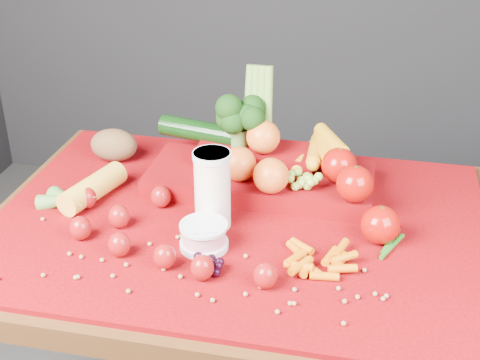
% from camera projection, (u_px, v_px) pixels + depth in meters
% --- Properties ---
extents(table, '(1.10, 0.80, 0.75)m').
position_uv_depth(table, '(238.00, 261.00, 1.49)').
color(table, '#37200C').
rests_on(table, ground).
extents(red_cloth, '(1.05, 0.75, 0.01)m').
position_uv_depth(red_cloth, '(238.00, 222.00, 1.45)').
color(red_cloth, maroon).
rests_on(red_cloth, table).
extents(milk_glass, '(0.08, 0.08, 0.17)m').
position_uv_depth(milk_glass, '(212.00, 187.00, 1.38)').
color(milk_glass, silver).
rests_on(milk_glass, red_cloth).
extents(yogurt_bowl, '(0.10, 0.10, 0.05)m').
position_uv_depth(yogurt_bowl, '(204.00, 235.00, 1.34)').
color(yogurt_bowl, silver).
rests_on(yogurt_bowl, red_cloth).
extents(strawberry_scatter, '(0.48, 0.28, 0.06)m').
position_uv_depth(strawberry_scatter, '(147.00, 232.00, 1.35)').
color(strawberry_scatter, maroon).
rests_on(strawberry_scatter, red_cloth).
extents(dark_grape_cluster, '(0.06, 0.05, 0.03)m').
position_uv_depth(dark_grape_cluster, '(208.00, 263.00, 1.28)').
color(dark_grape_cluster, black).
rests_on(dark_grape_cluster, red_cloth).
extents(soybean_scatter, '(0.84, 0.24, 0.01)m').
position_uv_depth(soybean_scatter, '(215.00, 272.00, 1.27)').
color(soybean_scatter, '#9B6F43').
rests_on(soybean_scatter, red_cloth).
extents(corn_ear, '(0.22, 0.26, 0.06)m').
position_uv_depth(corn_ear, '(76.00, 196.00, 1.49)').
color(corn_ear, gold).
rests_on(corn_ear, red_cloth).
extents(potato, '(0.12, 0.09, 0.08)m').
position_uv_depth(potato, '(114.00, 145.00, 1.68)').
color(potato, brown).
rests_on(potato, red_cloth).
extents(baby_carrot_pile, '(0.17, 0.17, 0.03)m').
position_uv_depth(baby_carrot_pile, '(320.00, 259.00, 1.29)').
color(baby_carrot_pile, '#C66007').
rests_on(baby_carrot_pile, red_cloth).
extents(green_bean_pile, '(0.14, 0.12, 0.01)m').
position_uv_depth(green_bean_pile, '(394.00, 238.00, 1.37)').
color(green_bean_pile, '#215F15').
rests_on(green_bean_pile, red_cloth).
extents(produce_mound, '(0.60, 0.35, 0.27)m').
position_uv_depth(produce_mound, '(271.00, 166.00, 1.54)').
color(produce_mound, maroon).
rests_on(produce_mound, red_cloth).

